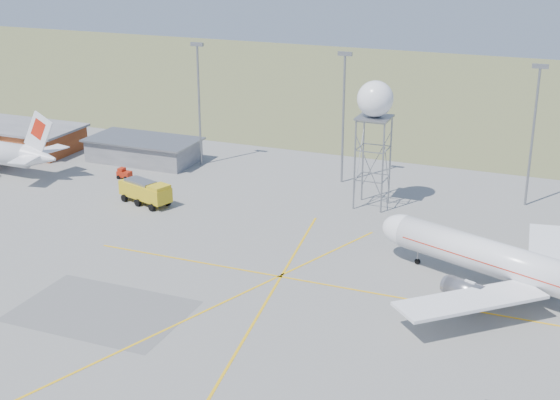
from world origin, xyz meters
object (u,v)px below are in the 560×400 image
at_px(baggage_tug, 124,175).
at_px(radar_tower, 374,137).
at_px(fire_truck, 146,193).
at_px(airliner_main, 507,264).

bearing_deg(baggage_tug, radar_tower, 6.48).
height_order(fire_truck, baggage_tug, fire_truck).
bearing_deg(radar_tower, baggage_tug, -176.38).
xyz_separation_m(airliner_main, fire_truck, (-51.95, 10.11, -1.96)).
distance_m(radar_tower, fire_truck, 33.72).
relative_size(radar_tower, fire_truck, 2.00).
xyz_separation_m(radar_tower, fire_truck, (-30.50, -11.50, -8.61)).
xyz_separation_m(airliner_main, radar_tower, (-21.45, 21.61, 6.65)).
bearing_deg(radar_tower, fire_truck, -159.34).
bearing_deg(baggage_tug, fire_truck, -39.89).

